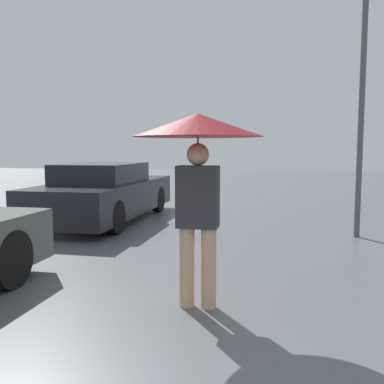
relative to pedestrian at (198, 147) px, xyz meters
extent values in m
cylinder|color=tan|center=(-0.11, 0.00, -1.18)|extent=(0.15, 0.15, 0.80)
cylinder|color=tan|center=(0.11, 0.00, -1.18)|extent=(0.15, 0.15, 0.80)
cube|color=#2D2D33|center=(0.00, 0.00, -0.48)|extent=(0.40, 0.23, 0.60)
sphere|color=tan|center=(0.00, 0.00, -0.07)|extent=(0.22, 0.22, 0.22)
cylinder|color=#515456|center=(0.00, 0.00, -0.22)|extent=(0.02, 0.02, 0.63)
cone|color=maroon|center=(0.00, 0.00, 0.20)|extent=(1.25, 1.25, 0.22)
cylinder|color=black|center=(-2.16, 0.13, -1.24)|extent=(0.18, 0.66, 0.66)
cube|color=black|center=(-2.91, 4.66, -1.07)|extent=(1.68, 4.57, 0.68)
cube|color=black|center=(-2.91, 4.43, -0.53)|extent=(1.43, 2.06, 0.40)
cylinder|color=black|center=(-3.66, 6.08, -1.26)|extent=(0.18, 0.62, 0.62)
cylinder|color=black|center=(-2.15, 6.08, -1.26)|extent=(0.18, 0.62, 0.62)
cylinder|color=black|center=(-3.66, 3.24, -1.26)|extent=(0.18, 0.62, 0.62)
cylinder|color=black|center=(-2.15, 3.24, -1.26)|extent=(0.18, 0.62, 0.62)
cylinder|color=#515456|center=(2.13, 3.87, 0.58)|extent=(0.10, 0.10, 4.30)
camera|label=1|loc=(0.76, -4.02, -0.02)|focal=40.00mm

